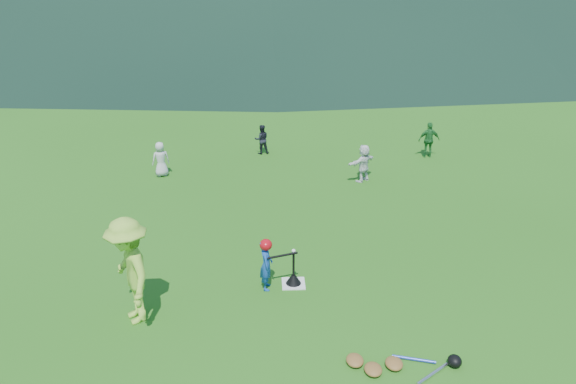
# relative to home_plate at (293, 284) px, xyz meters

# --- Properties ---
(ground) EXTENTS (120.00, 120.00, 0.00)m
(ground) POSITION_rel_home_plate_xyz_m (0.00, 0.00, -0.01)
(ground) COLOR #245F15
(ground) RESTS_ON ground
(home_plate) EXTENTS (0.45, 0.45, 0.02)m
(home_plate) POSITION_rel_home_plate_xyz_m (0.00, 0.00, 0.00)
(home_plate) COLOR silver
(home_plate) RESTS_ON ground
(baseball) EXTENTS (0.08, 0.08, 0.08)m
(baseball) POSITION_rel_home_plate_xyz_m (0.00, 0.00, 0.73)
(baseball) COLOR white
(baseball) RESTS_ON batting_tee
(batter_child) EXTENTS (0.26, 0.38, 1.02)m
(batter_child) POSITION_rel_home_plate_xyz_m (-0.53, -0.11, 0.50)
(batter_child) COLOR #1746A0
(batter_child) RESTS_ON ground
(adult_coach) EXTENTS (1.21, 1.45, 1.95)m
(adult_coach) POSITION_rel_home_plate_xyz_m (-2.85, -1.02, 0.97)
(adult_coach) COLOR #96CB3B
(adult_coach) RESTS_ON ground
(fielder_a) EXTENTS (0.58, 0.48, 1.02)m
(fielder_a) POSITION_rel_home_plate_xyz_m (-3.53, 6.01, 0.50)
(fielder_a) COLOR beige
(fielder_a) RESTS_ON ground
(fielder_b) EXTENTS (0.52, 0.44, 0.96)m
(fielder_b) POSITION_rel_home_plate_xyz_m (-0.62, 7.87, 0.47)
(fielder_b) COLOR black
(fielder_b) RESTS_ON ground
(fielder_c) EXTENTS (0.67, 0.28, 1.13)m
(fielder_c) POSITION_rel_home_plate_xyz_m (4.66, 7.31, 0.56)
(fielder_c) COLOR #1F6728
(fielder_c) RESTS_ON ground
(fielder_d) EXTENTS (0.97, 0.89, 1.08)m
(fielder_d) POSITION_rel_home_plate_xyz_m (2.25, 5.35, 0.53)
(fielder_d) COLOR white
(fielder_d) RESTS_ON ground
(batting_tee) EXTENTS (0.30, 0.30, 0.68)m
(batting_tee) POSITION_rel_home_plate_xyz_m (0.00, 0.00, 0.12)
(batting_tee) COLOR black
(batting_tee) RESTS_ON home_plate
(batter_gear) EXTENTS (0.73, 0.26, 0.38)m
(batter_gear) POSITION_rel_home_plate_xyz_m (-0.50, -0.11, 0.91)
(batter_gear) COLOR #AE0B13
(batter_gear) RESTS_ON ground
(equipment_pile) EXTENTS (1.80, 0.72, 0.19)m
(equipment_pile) POSITION_rel_home_plate_xyz_m (1.45, -2.47, 0.06)
(equipment_pile) COLOR olive
(equipment_pile) RESTS_ON ground
(outfield_fence) EXTENTS (70.07, 0.08, 1.33)m
(outfield_fence) POSITION_rel_home_plate_xyz_m (0.00, 28.00, 0.69)
(outfield_fence) COLOR gray
(outfield_fence) RESTS_ON ground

